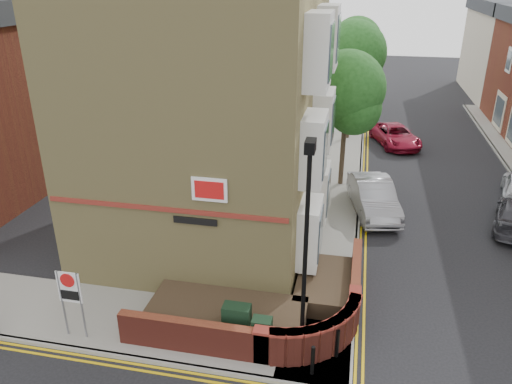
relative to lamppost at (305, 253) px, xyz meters
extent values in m
plane|color=black|center=(-1.60, -1.20, -3.34)|extent=(120.00, 120.00, 0.00)
cube|color=gray|center=(-5.10, 0.30, -3.28)|extent=(13.00, 3.00, 0.12)
cube|color=gray|center=(0.40, 14.80, -3.28)|extent=(2.00, 32.00, 0.12)
cube|color=gray|center=(-5.10, -1.20, -3.28)|extent=(13.00, 0.15, 0.12)
cube|color=gray|center=(1.40, 14.80, -3.28)|extent=(0.15, 32.00, 0.12)
cube|color=gold|center=(-5.10, -1.45, -3.34)|extent=(13.00, 0.28, 0.01)
cube|color=gold|center=(1.65, 14.80, -3.34)|extent=(0.28, 32.00, 0.01)
cube|color=#A19156|center=(-4.60, 6.80, 2.28)|extent=(8.00, 10.00, 11.00)
cube|color=maroon|center=(-4.60, 1.77, -0.02)|extent=(7.80, 0.06, 0.15)
cube|color=white|center=(-3.10, 1.76, 0.78)|extent=(1.10, 0.05, 0.75)
cube|color=black|center=(-3.60, 1.76, -0.32)|extent=(1.40, 0.04, 0.22)
cylinder|color=black|center=(0.00, 0.00, -0.22)|extent=(0.12, 0.12, 6.00)
cylinder|color=black|center=(0.00, 0.00, -2.82)|extent=(0.20, 0.20, 0.80)
cube|color=black|center=(0.00, 0.00, 2.93)|extent=(0.25, 0.50, 0.30)
cube|color=black|center=(-1.90, 0.10, -2.62)|extent=(0.80, 0.45, 1.20)
cube|color=black|center=(-1.10, -0.20, -2.67)|extent=(0.55, 0.40, 1.10)
cylinder|color=black|center=(0.40, -0.80, -2.77)|extent=(0.11, 0.11, 0.90)
cylinder|color=black|center=(1.00, 0.00, -2.77)|extent=(0.11, 0.11, 0.90)
cylinder|color=slate|center=(-6.90, -0.70, -2.12)|extent=(0.06, 0.06, 2.20)
cylinder|color=slate|center=(-6.30, -0.70, -2.12)|extent=(0.06, 0.06, 2.20)
cube|color=white|center=(-6.60, -0.70, -1.52)|extent=(0.72, 0.04, 1.00)
cylinder|color=red|center=(-6.60, -0.73, -1.27)|extent=(0.44, 0.02, 0.44)
cube|color=#B5A896|center=(12.90, 36.80, 0.16)|extent=(5.00, 12.00, 7.00)
cylinder|color=#382B1E|center=(0.40, 12.80, -0.95)|extent=(0.24, 0.24, 4.55)
sphere|color=#1C4918|center=(0.40, 12.80, 1.65)|extent=(3.64, 3.64, 3.64)
sphere|color=#1C4918|center=(0.80, 12.50, 0.81)|extent=(2.60, 2.60, 2.60)
sphere|color=#1C4918|center=(0.10, 13.20, 1.20)|extent=(2.86, 2.86, 2.86)
cylinder|color=#382B1E|center=(0.40, 20.80, -0.70)|extent=(0.24, 0.24, 5.04)
sphere|color=#1C4918|center=(0.40, 20.80, 2.18)|extent=(4.03, 4.03, 4.03)
sphere|color=#1C4918|center=(0.80, 20.50, 1.24)|extent=(2.88, 2.88, 2.88)
sphere|color=#1C4918|center=(0.10, 21.20, 1.67)|extent=(3.17, 3.17, 3.17)
cylinder|color=#382B1E|center=(0.40, 28.80, -0.84)|extent=(0.24, 0.24, 4.76)
sphere|color=#1C4918|center=(0.40, 28.80, 1.88)|extent=(3.81, 3.81, 3.81)
sphere|color=#1C4918|center=(0.80, 28.50, 0.99)|extent=(2.72, 2.72, 2.72)
sphere|color=#1C4918|center=(0.10, 29.20, 1.40)|extent=(2.99, 2.99, 2.99)
cylinder|color=black|center=(0.80, 23.80, -1.62)|extent=(0.10, 0.10, 3.20)
imported|color=black|center=(0.80, 23.80, 0.48)|extent=(0.20, 0.16, 1.00)
imported|color=gray|center=(2.00, 9.92, -2.58)|extent=(2.59, 4.89, 1.53)
imported|color=maroon|center=(3.40, 20.14, -2.70)|extent=(3.46, 5.04, 1.28)
camera|label=1|loc=(1.07, -11.21, 6.66)|focal=35.00mm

